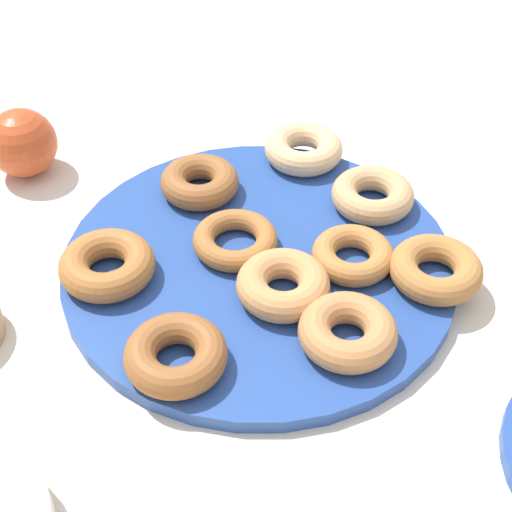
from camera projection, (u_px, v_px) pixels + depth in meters
ground_plane at (259, 269)px, 0.76m from camera, size 2.40×2.40×0.00m
donut_plate at (259, 263)px, 0.76m from camera, size 0.40×0.40×0.02m
donut_0 at (283, 285)px, 0.70m from camera, size 0.10×0.10×0.03m
donut_1 at (107, 265)px, 0.72m from camera, size 0.10×0.10×0.03m
donut_2 at (235, 240)px, 0.75m from camera, size 0.10×0.10×0.02m
donut_3 at (200, 182)px, 0.82m from camera, size 0.12×0.12×0.03m
donut_4 at (304, 149)px, 0.86m from camera, size 0.12×0.12×0.03m
donut_5 at (348, 332)px, 0.66m from camera, size 0.11×0.11×0.03m
donut_6 at (372, 195)px, 0.80m from camera, size 0.13×0.13×0.03m
donut_7 at (353, 254)px, 0.74m from camera, size 0.10×0.10×0.02m
donut_8 at (176, 355)px, 0.64m from camera, size 0.13×0.13×0.03m
donut_9 at (436, 269)px, 0.72m from camera, size 0.09×0.09×0.03m
apple at (22, 143)px, 0.86m from camera, size 0.08×0.08×0.08m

